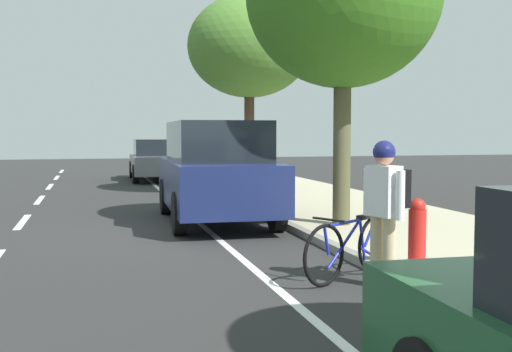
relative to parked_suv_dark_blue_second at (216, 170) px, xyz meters
name	(u,v)px	position (x,y,z in m)	size (l,w,h in m)	color
ground	(185,230)	(-0.75, -0.93, -1.03)	(64.61, 64.61, 0.00)	#2A2A2A
sidewalk	(381,220)	(3.12, -0.93, -0.97)	(3.83, 40.38, 0.12)	#B4AB8E
curb_edge	(284,223)	(1.12, -0.93, -0.97)	(0.16, 40.38, 0.12)	gray
lane_stripe_centre	(9,239)	(-3.72, -1.12, -1.02)	(0.14, 40.00, 0.01)	white
lane_stripe_bike_edge	(207,229)	(-0.35, -0.93, -1.02)	(0.12, 40.38, 0.01)	white
parked_suv_dark_blue_second	(216,170)	(0.00, 0.00, 0.00)	(2.09, 4.76, 1.99)	navy
parked_sedan_grey_mid	(156,160)	(-0.07, 11.31, -0.27)	(1.90, 4.43, 1.52)	slate
bicycle_at_curb	(351,247)	(0.66, -5.23, -0.64)	(1.55, 0.94, 0.79)	black
cyclist_with_backpack	(385,198)	(0.88, -5.67, 0.00)	(0.49, 0.59, 1.69)	#C6B284
street_tree_far_end	(249,47)	(1.97, 5.19, 3.15)	(3.48, 3.48, 5.51)	#493325
fire_hydrant	(417,231)	(1.55, -5.20, -0.48)	(0.22, 0.22, 0.84)	red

